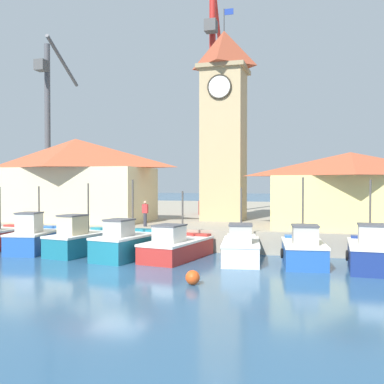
# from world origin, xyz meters

# --- Properties ---
(ground_plane) EXTENTS (300.00, 300.00, 0.00)m
(ground_plane) POSITION_xyz_m (0.00, 0.00, 0.00)
(ground_plane) COLOR #2D567A
(quay_wharf) EXTENTS (120.00, 40.00, 1.32)m
(quay_wharf) POSITION_xyz_m (0.00, 26.83, 0.66)
(quay_wharf) COLOR #9E937F
(quay_wharf) RESTS_ON ground
(fishing_boat_left_outer) EXTENTS (2.67, 4.56, 3.88)m
(fishing_boat_left_outer) POSITION_xyz_m (-7.44, 4.28, 0.80)
(fishing_boat_left_outer) COLOR #2356A8
(fishing_boat_left_outer) RESTS_ON ground
(fishing_boat_left_inner) EXTENTS (2.65, 4.84, 4.06)m
(fishing_boat_left_inner) POSITION_xyz_m (-4.35, 4.28, 0.78)
(fishing_boat_left_inner) COLOR #196B7F
(fishing_boat_left_inner) RESTS_ON ground
(fishing_boat_mid_left) EXTENTS (2.70, 4.64, 4.26)m
(fishing_boat_mid_left) POSITION_xyz_m (-1.20, 3.58, 0.79)
(fishing_boat_mid_left) COLOR #196B7F
(fishing_boat_mid_left) RESTS_ON ground
(fishing_boat_center) EXTENTS (2.98, 5.35, 3.64)m
(fishing_boat_center) POSITION_xyz_m (1.41, 4.24, 0.65)
(fishing_boat_center) COLOR #AD2823
(fishing_boat_center) RESTS_ON ground
(fishing_boat_mid_right) EXTENTS (2.53, 4.54, 3.82)m
(fishing_boat_mid_right) POSITION_xyz_m (4.88, 4.32, 0.70)
(fishing_boat_mid_right) COLOR silver
(fishing_boat_mid_right) RESTS_ON ground
(fishing_boat_right_inner) EXTENTS (2.52, 4.39, 4.37)m
(fishing_boat_right_inner) POSITION_xyz_m (8.04, 4.32, 0.72)
(fishing_boat_right_inner) COLOR #2356A8
(fishing_boat_right_inner) RESTS_ON ground
(fishing_boat_right_outer) EXTENTS (2.18, 4.42, 4.25)m
(fishing_boat_right_outer) POSITION_xyz_m (11.13, 3.97, 0.78)
(fishing_boat_right_outer) COLOR navy
(fishing_boat_right_outer) RESTS_ON ground
(clock_tower) EXTENTS (3.49, 3.49, 15.61)m
(clock_tower) POSITION_xyz_m (1.92, 14.08, 8.73)
(clock_tower) COLOR tan
(clock_tower) RESTS_ON quay_wharf
(warehouse_left) EXTENTS (11.15, 5.92, 5.98)m
(warehouse_left) POSITION_xyz_m (-8.41, 10.59, 4.38)
(warehouse_left) COLOR beige
(warehouse_left) RESTS_ON quay_wharf
(warehouse_right) EXTENTS (9.60, 6.61, 4.67)m
(warehouse_right) POSITION_xyz_m (10.62, 10.91, 3.71)
(warehouse_right) COLOR #E5D17A
(warehouse_right) RESTS_ON quay_wharf
(port_crane_near) EXTENTS (2.20, 9.97, 20.94)m
(port_crane_near) POSITION_xyz_m (-0.39, 20.25, 9.07)
(port_crane_near) COLOR maroon
(port_crane_near) RESTS_ON quay_wharf
(port_crane_far) EXTENTS (2.61, 9.75, 17.10)m
(port_crane_far) POSITION_xyz_m (-16.59, 19.52, 7.72)
(port_crane_far) COLOR #353539
(port_crane_far) RESTS_ON quay_wharf
(mooring_buoy) EXTENTS (0.59, 0.59, 0.59)m
(mooring_buoy) POSITION_xyz_m (3.92, -1.41, 0.29)
(mooring_buoy) COLOR #E54C19
(mooring_buoy) RESTS_ON ground
(dock_worker_near_tower) EXTENTS (0.34, 0.22, 1.62)m
(dock_worker_near_tower) POSITION_xyz_m (-1.85, 7.84, 2.16)
(dock_worker_near_tower) COLOR #33333D
(dock_worker_near_tower) RESTS_ON quay_wharf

